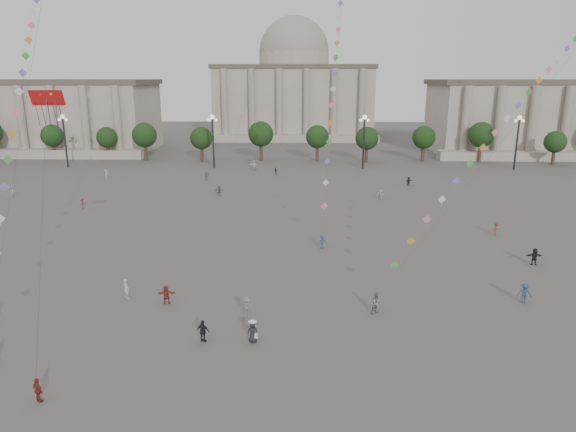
{
  "coord_description": "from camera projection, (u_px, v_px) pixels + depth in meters",
  "views": [
    {
      "loc": [
        3.0,
        -32.25,
        17.97
      ],
      "look_at": [
        1.69,
        12.0,
        5.88
      ],
      "focal_mm": 32.0,
      "sensor_mm": 36.0,
      "label": 1
    }
  ],
  "objects": [
    {
      "name": "tourist_1",
      "position": [
        203.0,
        331.0,
        35.71
      ],
      "size": [
        1.04,
        0.68,
        1.64
      ],
      "primitive_type": "imported",
      "rotation": [
        0.0,
        0.0,
        2.82
      ],
      "color": "black",
      "rests_on": "ground"
    },
    {
      "name": "person_crowd_14",
      "position": [
        525.0,
        293.0,
        41.82
      ],
      "size": [
        1.21,
        0.83,
        1.73
      ],
      "primitive_type": "imported",
      "rotation": [
        0.0,
        0.0,
        6.11
      ],
      "color": "navy",
      "rests_on": "ground"
    },
    {
      "name": "kite_train_west",
      "position": [
        35.0,
        20.0,
        53.58
      ],
      "size": [
        16.13,
        51.78,
        68.79
      ],
      "color": "#3F3F3F",
      "rests_on": "ground"
    },
    {
      "name": "person_crowd_9",
      "position": [
        409.0,
        181.0,
        86.84
      ],
      "size": [
        1.45,
        1.13,
        1.53
      ],
      "primitive_type": "imported",
      "rotation": [
        0.0,
        0.0,
        0.55
      ],
      "color": "black",
      "rests_on": "ground"
    },
    {
      "name": "person_crowd_7",
      "position": [
        381.0,
        194.0,
        77.27
      ],
      "size": [
        1.46,
        0.87,
        1.5
      ],
      "primitive_type": "imported",
      "rotation": [
        0.0,
        0.0,
        2.81
      ],
      "color": "silver",
      "rests_on": "ground"
    },
    {
      "name": "dragon_kite",
      "position": [
        48.0,
        110.0,
        34.33
      ],
      "size": [
        2.24,
        5.14,
        17.9
      ],
      "color": "#B21312",
      "rests_on": "ground"
    },
    {
      "name": "tree_row",
      "position": [
        289.0,
        137.0,
        109.71
      ],
      "size": [
        137.12,
        5.12,
        8.0
      ],
      "color": "#392A1C",
      "rests_on": "ground"
    },
    {
      "name": "hat_person",
      "position": [
        253.0,
        331.0,
        35.68
      ],
      "size": [
        0.79,
        0.6,
        1.69
      ],
      "color": "black",
      "rests_on": "ground"
    },
    {
      "name": "person_crowd_10",
      "position": [
        106.0,
        174.0,
        92.81
      ],
      "size": [
        0.41,
        0.63,
        1.72
      ],
      "primitive_type": "imported",
      "rotation": [
        0.0,
        0.0,
        1.57
      ],
      "color": "silver",
      "rests_on": "ground"
    },
    {
      "name": "person_crowd_0",
      "position": [
        276.0,
        171.0,
        96.07
      ],
      "size": [
        0.96,
        0.66,
        1.51
      ],
      "primitive_type": "imported",
      "rotation": [
        0.0,
        0.0,
        0.37
      ],
      "color": "navy",
      "rests_on": "ground"
    },
    {
      "name": "person_crowd_6",
      "position": [
        247.0,
        307.0,
        39.42
      ],
      "size": [
        1.11,
        0.69,
        1.64
      ],
      "primitive_type": "imported",
      "rotation": [
        0.0,
        0.0,
        6.2
      ],
      "color": "slate",
      "rests_on": "ground"
    },
    {
      "name": "person_crowd_13",
      "position": [
        126.0,
        289.0,
        42.74
      ],
      "size": [
        0.74,
        0.71,
        1.7
      ],
      "primitive_type": "imported",
      "rotation": [
        0.0,
        0.0,
        2.45
      ],
      "color": "#B2B1AE",
      "rests_on": "ground"
    },
    {
      "name": "lamp_post_mid_east",
      "position": [
        364.0,
        132.0,
        101.05
      ],
      "size": [
        2.0,
        0.9,
        10.65
      ],
      "color": "#262628",
      "rests_on": "ground"
    },
    {
      "name": "ground",
      "position": [
        259.0,
        342.0,
        35.92
      ],
      "size": [
        360.0,
        360.0,
        0.0
      ],
      "primitive_type": "plane",
      "color": "#4E4D4A",
      "rests_on": "ground"
    },
    {
      "name": "hall_central",
      "position": [
        294.0,
        89.0,
        156.77
      ],
      "size": [
        48.3,
        34.3,
        35.5
      ],
      "color": "#9E9285",
      "rests_on": "ground"
    },
    {
      "name": "kite_flyer_1",
      "position": [
        322.0,
        242.0,
        55.17
      ],
      "size": [
        1.14,
        0.91,
        1.54
      ],
      "primitive_type": "imported",
      "rotation": [
        0.0,
        0.0,
        0.39
      ],
      "color": "navy",
      "rests_on": "ground"
    },
    {
      "name": "kite_flyer_2",
      "position": [
        376.0,
        303.0,
        39.99
      ],
      "size": [
        1.08,
        1.03,
        1.75
      ],
      "primitive_type": "imported",
      "rotation": [
        0.0,
        0.0,
        0.61
      ],
      "color": "slate",
      "rests_on": "ground"
    },
    {
      "name": "tourist_2",
      "position": [
        166.0,
        294.0,
        41.8
      ],
      "size": [
        1.49,
        0.59,
        1.57
      ],
      "primitive_type": "imported",
      "rotation": [
        0.0,
        0.0,
        3.23
      ],
      "color": "maroon",
      "rests_on": "ground"
    },
    {
      "name": "person_crowd_16",
      "position": [
        206.0,
        175.0,
        91.48
      ],
      "size": [
        1.11,
        0.77,
        1.76
      ],
      "primitive_type": "imported",
      "rotation": [
        0.0,
        0.0,
        0.37
      ],
      "color": "slate",
      "rests_on": "ground"
    },
    {
      "name": "person_crowd_8",
      "position": [
        496.0,
        229.0,
        59.89
      ],
      "size": [
        0.99,
        1.12,
        1.51
      ],
      "primitive_type": "imported",
      "rotation": [
        0.0,
        0.0,
        1.02
      ],
      "color": "maroon",
      "rests_on": "ground"
    },
    {
      "name": "person_crowd_17",
      "position": [
        83.0,
        203.0,
        71.79
      ],
      "size": [
        0.81,
        1.14,
        1.6
      ],
      "primitive_type": "imported",
      "rotation": [
        0.0,
        0.0,
        1.79
      ],
      "color": "#9B2A3E",
      "rests_on": "ground"
    },
    {
      "name": "lamp_post_mid_west",
      "position": [
        213.0,
        131.0,
        101.91
      ],
      "size": [
        2.0,
        0.9,
        10.65
      ],
      "color": "#262628",
      "rests_on": "ground"
    },
    {
      "name": "tourist_0",
      "position": [
        38.0,
        390.0,
        29.09
      ],
      "size": [
        0.95,
        0.79,
        1.51
      ],
      "primitive_type": "imported",
      "rotation": [
        0.0,
        0.0,
        2.57
      ],
      "color": "maroon",
      "rests_on": "ground"
    },
    {
      "name": "person_crowd_3",
      "position": [
        534.0,
        257.0,
        50.36
      ],
      "size": [
        1.58,
        0.52,
        1.7
      ],
      "primitive_type": "imported",
      "rotation": [
        0.0,
        0.0,
        3.15
      ],
      "color": "black",
      "rests_on": "ground"
    },
    {
      "name": "person_crowd_12",
      "position": [
        219.0,
        191.0,
        79.36
      ],
      "size": [
        1.62,
        0.72,
        1.68
      ],
      "primitive_type": "imported",
      "rotation": [
        0.0,
        0.0,
        2.99
      ],
      "color": "slate",
      "rests_on": "ground"
    },
    {
      "name": "person_crowd_4",
      "position": [
        254.0,
        165.0,
        101.43
      ],
      "size": [
        1.84,
        1.39,
        1.94
      ],
      "primitive_type": "imported",
      "rotation": [
        0.0,
        0.0,
        3.67
      ],
      "color": "white",
      "rests_on": "ground"
    },
    {
      "name": "lamp_post_far_east",
      "position": [
        518.0,
        132.0,
        100.2
      ],
      "size": [
        2.0,
        0.9,
        10.65
      ],
      "color": "#262628",
      "rests_on": "ground"
    },
    {
      "name": "lamp_post_far_west",
      "position": [
        64.0,
        131.0,
        102.77
      ],
      "size": [
        2.0,
        0.9,
        10.65
      ],
      "color": "#262628",
      "rests_on": "ground"
    },
    {
      "name": "person_crowd_1",
      "position": [
        13.0,
        192.0,
        78.52
      ],
      "size": [
        0.96,
        1.07,
        1.79
      ],
      "primitive_type": "imported",
      "rotation": [
        0.0,
        0.0,
        1.97
      ],
      "color": "silver",
      "rests_on": "ground"
    },
    {
      "name": "kite_train_east",
      "position": [
        557.0,
        64.0,
        54.72
      ],
      "size": [
        40.34,
        39.21,
        65.95
      ],
      "color": "#3F3F3F",
      "rests_on": "ground"
    }
  ]
}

